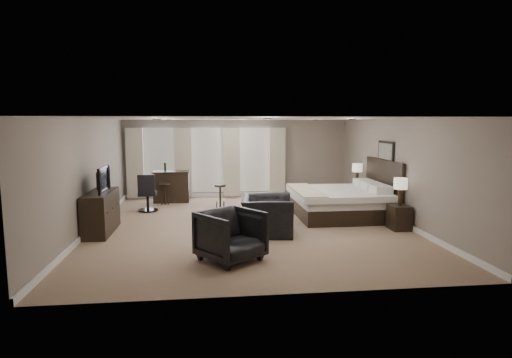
{
  "coord_description": "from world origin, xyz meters",
  "views": [
    {
      "loc": [
        -1.04,
        -10.18,
        2.52
      ],
      "look_at": [
        0.2,
        0.4,
        1.1
      ],
      "focal_mm": 30.0,
      "sensor_mm": 36.0,
      "label": 1
    }
  ],
  "objects": [
    {
      "name": "room",
      "position": [
        0.0,
        0.0,
        1.3
      ],
      "size": [
        7.6,
        8.6,
        2.64
      ],
      "color": "#886D56",
      "rests_on": "ground"
    },
    {
      "name": "lamp_near",
      "position": [
        3.47,
        -0.77,
        0.9
      ],
      "size": [
        0.31,
        0.31,
        0.65
      ],
      "primitive_type": "cube",
      "color": "beige",
      "rests_on": "nightstand_near"
    },
    {
      "name": "armchair_near",
      "position": [
        0.31,
        -0.76,
        0.57
      ],
      "size": [
        1.0,
        1.39,
        1.13
      ],
      "primitive_type": "imported",
      "rotation": [
        0.0,
        0.0,
        1.44
      ],
      "color": "black",
      "rests_on": "ground"
    },
    {
      "name": "dresser",
      "position": [
        -3.45,
        -0.25,
        0.47
      ],
      "size": [
        0.53,
        1.63,
        0.95
      ],
      "primitive_type": "cube",
      "color": "black",
      "rests_on": "ground"
    },
    {
      "name": "bar_stool_right",
      "position": [
        -0.64,
        2.26,
        0.35
      ],
      "size": [
        0.39,
        0.39,
        0.7
      ],
      "primitive_type": "cube",
      "rotation": [
        0.0,
        0.0,
        0.2
      ],
      "color": "black",
      "rests_on": "ground"
    },
    {
      "name": "wall_art",
      "position": [
        3.7,
        0.68,
        1.75
      ],
      "size": [
        0.04,
        0.96,
        0.56
      ],
      "primitive_type": "cube",
      "color": "slate",
      "rests_on": "room"
    },
    {
      "name": "armchair_far",
      "position": [
        -0.62,
        -2.6,
        0.51
      ],
      "size": [
        1.36,
        1.35,
        1.03
      ],
      "primitive_type": "imported",
      "rotation": [
        0.0,
        0.0,
        0.65
      ],
      "color": "black",
      "rests_on": "ground"
    },
    {
      "name": "tv",
      "position": [
        -3.45,
        -0.25,
        1.01
      ],
      "size": [
        0.58,
        1.01,
        0.13
      ],
      "primitive_type": "imported",
      "rotation": [
        0.0,
        0.0,
        1.57
      ],
      "color": "black",
      "rests_on": "dresser"
    },
    {
      "name": "window_bay",
      "position": [
        -1.0,
        4.11,
        1.2
      ],
      "size": [
        5.25,
        0.2,
        2.3
      ],
      "color": "silver",
      "rests_on": "room"
    },
    {
      "name": "lamp_far",
      "position": [
        3.47,
        2.13,
        0.97
      ],
      "size": [
        0.3,
        0.3,
        0.63
      ],
      "primitive_type": "cube",
      "color": "beige",
      "rests_on": "nightstand_far"
    },
    {
      "name": "bed",
      "position": [
        2.58,
        0.68,
        0.77
      ],
      "size": [
        2.41,
        2.3,
        1.53
      ],
      "primitive_type": "cube",
      "color": "silver",
      "rests_on": "ground"
    },
    {
      "name": "desk_chair",
      "position": [
        -2.71,
        2.06,
        0.54
      ],
      "size": [
        0.56,
        0.56,
        1.08
      ],
      "primitive_type": "cube",
      "rotation": [
        0.0,
        0.0,
        3.17
      ],
      "color": "black",
      "rests_on": "ground"
    },
    {
      "name": "bar_counter",
      "position": [
        -2.15,
        3.44,
        0.5
      ],
      "size": [
        1.14,
        0.59,
        0.99
      ],
      "primitive_type": "cube",
      "color": "black",
      "rests_on": "ground"
    },
    {
      "name": "bar_stool_left",
      "position": [
        -2.31,
        3.01,
        0.34
      ],
      "size": [
        0.36,
        0.36,
        0.67
      ],
      "primitive_type": "cube",
      "rotation": [
        0.0,
        0.0,
        -0.12
      ],
      "color": "black",
      "rests_on": "ground"
    },
    {
      "name": "nightstand_near",
      "position": [
        3.47,
        -0.77,
        0.29
      ],
      "size": [
        0.43,
        0.53,
        0.57
      ],
      "primitive_type": "cube",
      "color": "black",
      "rests_on": "ground"
    },
    {
      "name": "nightstand_far",
      "position": [
        3.47,
        2.13,
        0.33
      ],
      "size": [
        0.49,
        0.6,
        0.66
      ],
      "primitive_type": "cube",
      "color": "black",
      "rests_on": "ground"
    }
  ]
}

